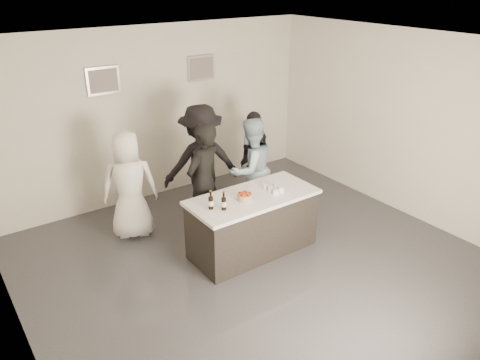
{
  "coord_description": "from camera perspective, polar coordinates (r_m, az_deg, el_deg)",
  "views": [
    {
      "loc": [
        -3.39,
        -4.29,
        3.79
      ],
      "look_at": [
        0.0,
        0.5,
        1.15
      ],
      "focal_mm": 35.0,
      "sensor_mm": 36.0,
      "label": 1
    }
  ],
  "objects": [
    {
      "name": "wall_left",
      "position": [
        4.88,
        -26.46,
        -6.57
      ],
      "size": [
        0.04,
        6.0,
        3.0
      ],
      "primitive_type": "cube",
      "color": "silver",
      "rests_on": "ground"
    },
    {
      "name": "picture_left",
      "position": [
        7.84,
        -16.35,
        11.56
      ],
      "size": [
        0.54,
        0.04,
        0.44
      ],
      "primitive_type": "cube",
      "color": "#B2B2B7",
      "rests_on": "wall_back"
    },
    {
      "name": "tumbler_cluster",
      "position": [
        6.71,
        4.1,
        -0.98
      ],
      "size": [
        0.19,
        0.3,
        0.08
      ],
      "primitive_type": "cube",
      "color": "#CB9013",
      "rests_on": "bar_counter"
    },
    {
      "name": "person_guest_right",
      "position": [
        8.27,
        1.77,
        3.03
      ],
      "size": [
        1.02,
        0.78,
        1.61
      ],
      "primitive_type": "imported",
      "rotation": [
        0.0,
        0.0,
        3.61
      ],
      "color": "black",
      "rests_on": "ground"
    },
    {
      "name": "bar_counter",
      "position": [
        6.78,
        1.54,
        -5.33
      ],
      "size": [
        1.86,
        0.86,
        0.9
      ],
      "primitive_type": "cube",
      "color": "white",
      "rests_on": "ground"
    },
    {
      "name": "picture_right",
      "position": [
        8.58,
        -4.76,
        13.45
      ],
      "size": [
        0.54,
        0.04,
        0.44
      ],
      "primitive_type": "cube",
      "color": "#B2B2B7",
      "rests_on": "wall_back"
    },
    {
      "name": "wall_right",
      "position": [
        8.03,
        20.05,
        6.16
      ],
      "size": [
        0.04,
        6.0,
        3.0
      ],
      "primitive_type": "cube",
      "color": "silver",
      "rests_on": "ground"
    },
    {
      "name": "beer_bottle_a",
      "position": [
        6.16,
        -3.58,
        -2.45
      ],
      "size": [
        0.07,
        0.07,
        0.26
      ],
      "primitive_type": "cylinder",
      "color": "black",
      "rests_on": "bar_counter"
    },
    {
      "name": "person_main_black",
      "position": [
        6.91,
        -4.44,
        -0.38
      ],
      "size": [
        0.79,
        0.66,
        1.85
      ],
      "primitive_type": "imported",
      "rotation": [
        0.0,
        0.0,
        3.51
      ],
      "color": "black",
      "rests_on": "ground"
    },
    {
      "name": "candles",
      "position": [
        6.2,
        1.76,
        -3.55
      ],
      "size": [
        0.24,
        0.08,
        0.01
      ],
      "primitive_type": "cube",
      "color": "pink",
      "rests_on": "bar_counter"
    },
    {
      "name": "person_main_blue",
      "position": [
        7.53,
        1.28,
        1.26
      ],
      "size": [
        0.89,
        0.72,
        1.71
      ],
      "primitive_type": "imported",
      "rotation": [
        0.0,
        0.0,
        3.23
      ],
      "color": "#A2C2D4",
      "rests_on": "ground"
    },
    {
      "name": "cake",
      "position": [
        6.42,
        0.55,
        -2.15
      ],
      "size": [
        0.2,
        0.2,
        0.08
      ],
      "primitive_type": "cylinder",
      "color": "orange",
      "rests_on": "bar_counter"
    },
    {
      "name": "beer_bottle_b",
      "position": [
        6.13,
        -1.99,
        -2.54
      ],
      "size": [
        0.07,
        0.07,
        0.26
      ],
      "primitive_type": "cylinder",
      "color": "black",
      "rests_on": "bar_counter"
    },
    {
      "name": "person_guest_back",
      "position": [
        7.55,
        -4.7,
        2.1
      ],
      "size": [
        1.38,
        1.0,
        1.91
      ],
      "primitive_type": "imported",
      "rotation": [
        0.0,
        0.0,
        2.89
      ],
      "color": "black",
      "rests_on": "ground"
    },
    {
      "name": "ceiling",
      "position": [
        5.53,
        3.12,
        15.97
      ],
      "size": [
        6.0,
        6.0,
        0.0
      ],
      "primitive_type": "plane",
      "rotation": [
        3.14,
        0.0,
        0.0
      ],
      "color": "white"
    },
    {
      "name": "person_guest_left",
      "position": [
        7.21,
        -13.32,
        -0.61
      ],
      "size": [
        0.97,
        0.82,
        1.69
      ],
      "primitive_type": "imported",
      "rotation": [
        0.0,
        0.0,
        2.74
      ],
      "color": "white",
      "rests_on": "ground"
    },
    {
      "name": "wall_back",
      "position": [
        8.36,
        -10.05,
        7.94
      ],
      "size": [
        6.0,
        0.04,
        3.0
      ],
      "primitive_type": "cube",
      "color": "silver",
      "rests_on": "ground"
    },
    {
      "name": "floor",
      "position": [
        6.65,
        2.53,
        -10.53
      ],
      "size": [
        6.0,
        6.0,
        0.0
      ],
      "primitive_type": "plane",
      "color": "#3D3D42",
      "rests_on": "ground"
    }
  ]
}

